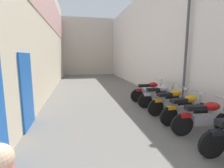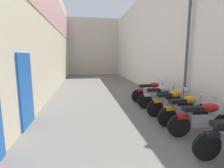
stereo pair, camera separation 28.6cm
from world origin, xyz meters
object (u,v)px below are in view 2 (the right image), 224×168
(motorcycle_fifth, at_px, (185,109))
(motorcycle_eighth, at_px, (151,91))
(motorcycle_sixth, at_px, (171,102))
(street_lamp, at_px, (185,43))
(motorcycle_fourth, at_px, (203,118))
(motorcycle_seventh, at_px, (160,96))

(motorcycle_fifth, bearing_deg, motorcycle_eighth, 90.00)
(motorcycle_sixth, distance_m, motorcycle_eighth, 1.90)
(motorcycle_eighth, xyz_separation_m, street_lamp, (0.70, -1.43, 2.09))
(motorcycle_sixth, height_order, street_lamp, street_lamp)
(motorcycle_sixth, bearing_deg, street_lamp, 34.12)
(motorcycle_fourth, distance_m, motorcycle_eighth, 3.58)
(motorcycle_sixth, relative_size, motorcycle_seventh, 1.00)
(motorcycle_seventh, bearing_deg, motorcycle_fifth, -90.00)
(motorcycle_fifth, xyz_separation_m, motorcycle_sixth, (0.00, 0.85, 0.00))
(motorcycle_fourth, xyz_separation_m, motorcycle_sixth, (-0.00, 1.68, 0.00))
(street_lamp, bearing_deg, motorcycle_fifth, -117.68)
(motorcycle_fifth, xyz_separation_m, street_lamp, (0.70, 1.33, 2.09))
(motorcycle_fourth, height_order, street_lamp, street_lamp)
(motorcycle_fourth, height_order, motorcycle_fifth, same)
(motorcycle_fifth, bearing_deg, motorcycle_seventh, 90.00)
(street_lamp, bearing_deg, motorcycle_fourth, -107.93)
(motorcycle_fourth, bearing_deg, motorcycle_sixth, 90.00)
(motorcycle_seventh, bearing_deg, motorcycle_sixth, -90.00)
(motorcycle_fifth, bearing_deg, street_lamp, 62.32)
(motorcycle_sixth, xyz_separation_m, street_lamp, (0.70, 0.47, 2.09))
(motorcycle_fifth, relative_size, motorcycle_eighth, 0.99)
(motorcycle_seventh, bearing_deg, street_lamp, -32.74)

